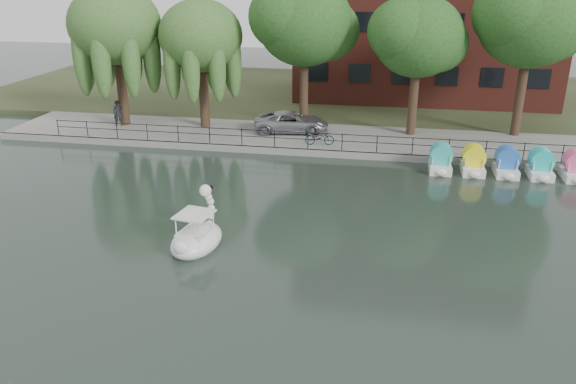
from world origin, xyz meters
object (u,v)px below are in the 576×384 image
(bicycle, at_px, (320,137))
(swan_boat, at_px, (197,235))
(pedestrian, at_px, (118,111))
(minivan, at_px, (291,121))

(bicycle, bearing_deg, swan_boat, 159.47)
(bicycle, relative_size, pedestrian, 0.87)
(minivan, distance_m, bicycle, 3.29)
(bicycle, bearing_deg, pedestrian, 74.83)
(swan_boat, bearing_deg, minivan, 96.70)
(minivan, relative_size, pedestrian, 2.74)
(minivan, height_order, bicycle, minivan)
(minivan, distance_m, pedestrian, 11.66)
(bicycle, xyz_separation_m, pedestrian, (-13.80, 1.91, 0.49))
(minivan, bearing_deg, swan_boat, 168.17)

